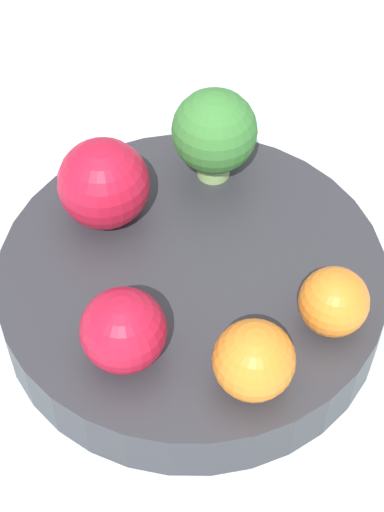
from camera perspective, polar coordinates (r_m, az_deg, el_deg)
ground_plane at (r=0.58m, az=-0.00°, el=-4.35°), size 6.00×6.00×0.00m
table_surface at (r=0.58m, az=-0.00°, el=-3.77°), size 1.20×1.20×0.02m
bowl at (r=0.55m, az=-0.00°, el=-1.97°), size 0.25×0.25×0.04m
broccoli at (r=0.56m, az=1.50°, el=8.23°), size 0.06×0.06×0.07m
apple_red at (r=0.55m, az=-5.92°, el=4.82°), size 0.06×0.06×0.06m
apple_green at (r=0.48m, az=-4.60°, el=-4.97°), size 0.05×0.05×0.05m
orange_front at (r=0.50m, az=9.44°, el=-3.03°), size 0.04×0.04×0.04m
orange_back at (r=0.47m, az=4.15°, el=-6.95°), size 0.05×0.05×0.05m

